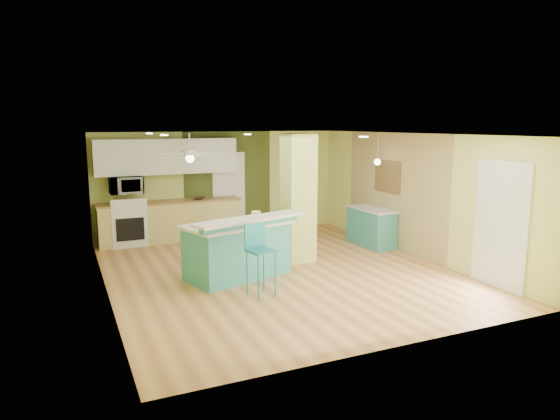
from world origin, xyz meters
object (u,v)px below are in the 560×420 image
object	(u,v)px
side_counter	(371,227)
fruit_bowl	(199,198)
bar_stool	(258,248)
canister	(256,215)
peninsula	(238,248)

from	to	relation	value
side_counter	fruit_bowl	size ratio (longest dim) A/B	4.91
side_counter	fruit_bowl	xyz separation A→B (m)	(-3.35, 2.14, 0.55)
bar_stool	canister	world-z (taller)	bar_stool
fruit_bowl	bar_stool	bearing A→B (deg)	-92.14
peninsula	fruit_bowl	xyz separation A→B (m)	(0.15, 3.17, 0.45)
peninsula	canister	size ratio (longest dim) A/B	13.05
peninsula	side_counter	size ratio (longest dim) A/B	1.71
peninsula	canister	bearing A→B (deg)	8.85
bar_stool	side_counter	bearing A→B (deg)	17.81
bar_stool	side_counter	world-z (taller)	bar_stool
bar_stool	fruit_bowl	distance (m)	4.18
fruit_bowl	canister	distance (m)	2.98
side_counter	canister	size ratio (longest dim) A/B	7.65
bar_stool	side_counter	size ratio (longest dim) A/B	0.88
side_counter	canister	world-z (taller)	canister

